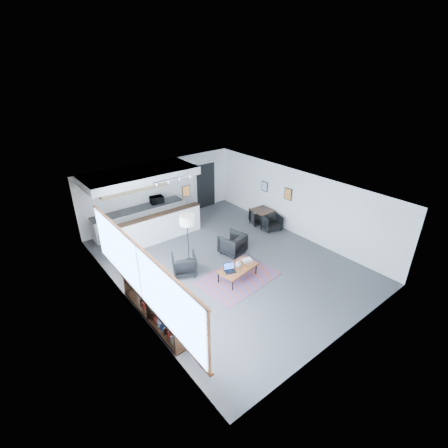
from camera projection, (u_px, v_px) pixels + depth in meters
room at (226, 228)px, 10.68m from camera, size 7.02×9.02×2.62m
window at (140, 274)px, 8.05m from camera, size 0.10×5.95×1.66m
console at (153, 310)px, 8.54m from camera, size 0.35×3.00×0.80m
kitchenette at (142, 201)px, 12.59m from camera, size 4.20×1.96×2.60m
doorway at (205, 185)px, 15.17m from camera, size 1.10×0.12×2.15m
track_light at (174, 179)px, 11.36m from camera, size 1.60×0.07×0.15m
wall_art_lower at (288, 194)px, 12.79m from camera, size 0.03×0.38×0.48m
wall_art_upper at (265, 187)px, 13.72m from camera, size 0.03×0.34×0.44m
kilim_rug at (238, 278)px, 10.35m from camera, size 2.61×1.91×0.01m
coffee_table at (238, 268)px, 10.18m from camera, size 1.36×0.88×0.41m
laptop at (230, 269)px, 9.99m from camera, size 0.41×0.38×0.24m
ceramic_pot at (239, 265)px, 10.13m from camera, size 0.22×0.22×0.22m
book_stack at (247, 260)px, 10.49m from camera, size 0.35×0.31×0.09m
coaster at (245, 269)px, 10.11m from camera, size 0.12×0.12×0.01m
armchair_left at (184, 263)px, 10.44m from camera, size 0.95×0.93×0.76m
armchair_right at (232, 243)px, 11.60m from camera, size 0.95×0.91×0.82m
floor_lamp at (187, 222)px, 10.60m from camera, size 0.54×0.54×1.74m
dining_table at (262, 211)px, 13.56m from camera, size 0.84×0.84×0.68m
dining_chair_near at (272, 223)px, 13.30m from camera, size 0.72×0.70×0.60m
dining_chair_far at (259, 217)px, 13.82m from camera, size 0.75×0.73×0.60m
microwave at (157, 199)px, 13.48m from camera, size 0.58×0.37×0.36m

